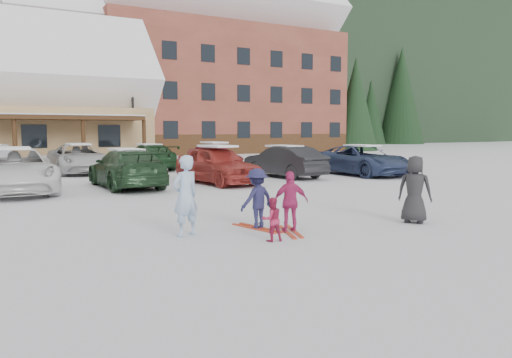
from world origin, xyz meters
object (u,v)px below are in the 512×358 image
parked_car_2 (15,170)px  toddler_red (272,219)px  parked_car_4 (217,165)px  lamp_post (133,112)px  bystander_dark (415,189)px  alpine_hotel (196,66)px  parked_car_12 (214,155)px  adult_skier (185,196)px  parked_car_10 (79,159)px  parked_car_11 (149,157)px  parked_car_6 (362,160)px  parked_car_3 (127,168)px  child_navy (257,199)px  parked_car_5 (284,162)px  child_magenta (291,202)px

parked_car_2 → toddler_red: bearing=-68.3°
parked_car_2 → parked_car_4: parked_car_2 is taller
lamp_post → bystander_dark: lamp_post is taller
alpine_hotel → parked_car_4: size_ratio=6.97×
parked_car_12 → adult_skier: bearing=-118.6°
parked_car_10 → parked_car_11: (3.77, 0.40, -0.04)m
toddler_red → parked_car_6: parked_car_6 is taller
toddler_red → parked_car_6: size_ratio=0.17×
adult_skier → toddler_red: 1.86m
lamp_post → parked_car_12: size_ratio=1.37×
parked_car_3 → parked_car_6: bearing=177.7°
parked_car_12 → child_navy: bearing=-113.7°
parked_car_3 → parked_car_10: 7.52m
lamp_post → parked_car_12: lamp_post is taller
parked_car_11 → parked_car_5: bearing=117.7°
child_magenta → parked_car_2: bearing=-46.3°
child_magenta → parked_car_10: bearing=-66.4°
alpine_hotel → parked_car_5: bearing=-104.8°
parked_car_11 → parked_car_12: parked_car_12 is taller
bystander_dark → parked_car_2: size_ratio=0.28×
parked_car_4 → child_magenta: bearing=-113.3°
bystander_dark → alpine_hotel: bearing=-50.3°
parked_car_6 → parked_car_10: size_ratio=0.98×
parked_car_4 → adult_skier: bearing=-125.9°
child_magenta → parked_car_2: parked_car_2 is taller
alpine_hotel → child_navy: bearing=-110.9°
parked_car_5 → child_navy: bearing=45.9°
alpine_hotel → bystander_dark: size_ratio=19.88×
alpine_hotel → parked_car_10: alpine_hotel is taller
adult_skier → bystander_dark: size_ratio=1.05×
parked_car_5 → toddler_red: bearing=47.7°
alpine_hotel → child_navy: alpine_hotel is taller
lamp_post → parked_car_5: lamp_post is taller
parked_car_10 → alpine_hotel: bearing=53.6°
lamp_post → adult_skier: size_ratio=3.59×
adult_skier → parked_car_10: size_ratio=0.31×
child_navy → bystander_dark: bystander_dark is taller
child_navy → parked_car_4: size_ratio=0.30×
adult_skier → lamp_post: bearing=-118.6°
alpine_hotel → toddler_red: bearing=-110.8°
bystander_dark → parked_car_4: bystander_dark is taller
parked_car_3 → parked_car_12: 9.74m
toddler_red → child_navy: 1.30m
toddler_red → parked_car_6: 15.22m
parked_car_4 → parked_car_12: parked_car_4 is taller
parked_car_2 → parked_car_5: size_ratio=1.27×
child_navy → parked_car_3: 9.31m
parked_car_12 → alpine_hotel: bearing=67.7°
lamp_post → parked_car_3: (-4.52, -14.99, -2.66)m
parked_car_10 → parked_car_12: bearing=-5.0°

